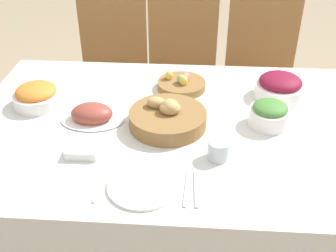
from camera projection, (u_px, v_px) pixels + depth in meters
ground_plane at (170, 251)px, 2.10m from camera, size 12.00×12.00×0.00m
dining_table at (170, 194)px, 1.89m from camera, size 1.63×1.10×0.77m
chair_far_center at (183, 74)px, 2.58m from camera, size 0.44×0.44×1.01m
chair_far_right at (259, 76)px, 2.56m from camera, size 0.44×0.44×1.01m
chair_far_left at (111, 72)px, 2.61m from camera, size 0.44×0.44×1.01m
bread_basket at (168, 117)px, 1.65m from camera, size 0.31×0.31×0.11m
egg_basket at (181, 84)px, 1.91m from camera, size 0.22×0.22×0.08m
ham_platter at (92, 115)px, 1.69m from camera, size 0.26×0.18×0.08m
green_salad_bowl at (269, 114)px, 1.65m from camera, size 0.16×0.16×0.10m
beet_salad_bowl at (280, 87)px, 1.83m from camera, size 0.22×0.22×0.11m
carrot_bowl at (37, 96)px, 1.78m from camera, size 0.20×0.20×0.10m
dinner_plate at (143, 186)px, 1.36m from camera, size 0.23×0.23×0.01m
fork at (100, 184)px, 1.37m from camera, size 0.02×0.18×0.00m
knife at (186, 188)px, 1.36m from camera, size 0.02×0.18×0.00m
spoon at (196, 189)px, 1.35m from camera, size 0.02×0.18×0.00m
drinking_cup at (219, 150)px, 1.47m from camera, size 0.08×0.08×0.07m
butter_dish at (82, 152)px, 1.50m from camera, size 0.11×0.07×0.03m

